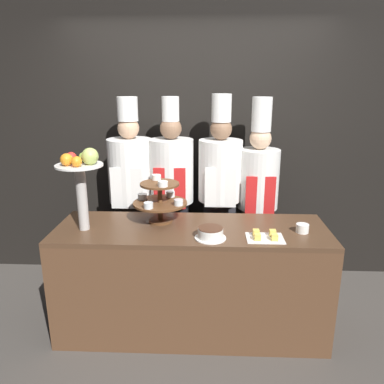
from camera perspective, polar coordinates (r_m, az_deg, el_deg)
name	(u,v)px	position (r m, az deg, el deg)	size (l,w,h in m)	color
ground_plane	(189,355)	(2.99, -0.39, -23.54)	(14.00, 14.00, 0.00)	#47423D
wall_back	(196,137)	(3.70, 0.62, 8.32)	(10.00, 0.06, 2.80)	black
buffet_counter	(191,279)	(3.02, -0.08, -13.10)	(2.05, 0.67, 0.87)	brown
tiered_stand	(160,199)	(2.90, -4.90, -1.00)	(0.42, 0.42, 0.35)	brown
fruit_pedestal	(81,174)	(2.78, -16.56, 2.72)	(0.34, 0.34, 0.61)	#B2ADA8
cake_round	(210,233)	(2.63, 2.83, -6.31)	(0.22, 0.22, 0.08)	white
cup_white	(302,228)	(2.85, 16.47, -5.32)	(0.09, 0.09, 0.06)	white
cake_square_tray	(265,236)	(2.68, 11.07, -6.66)	(0.26, 0.19, 0.05)	white
chef_left	(131,188)	(3.48, -9.25, 0.60)	(0.40, 0.40, 1.80)	#38332D
chef_center_left	(172,189)	(3.42, -3.11, 0.40)	(0.39, 0.39, 1.80)	black
chef_center_right	(220,189)	(3.41, 4.26, 0.53)	(0.39, 0.39, 1.83)	#28282D
chef_right	(258,193)	(3.45, 9.99, -0.08)	(0.36, 0.36, 1.80)	#38332D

